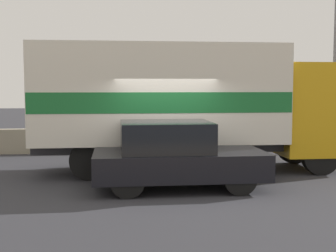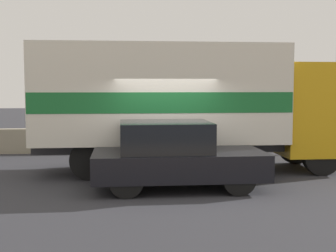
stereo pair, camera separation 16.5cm
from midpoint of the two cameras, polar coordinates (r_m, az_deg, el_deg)
ground_plane at (r=10.47m, az=0.88°, el=-7.93°), size 80.00×80.00×0.00m
stone_wall_backdrop at (r=16.62m, az=-1.66°, el=-1.66°), size 60.00×0.35×0.85m
box_truck at (r=12.65m, az=2.37°, el=3.13°), size 8.37×2.44×3.40m
car_hatchback at (r=10.56m, az=1.22°, el=-3.63°), size 3.85×1.82×1.53m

